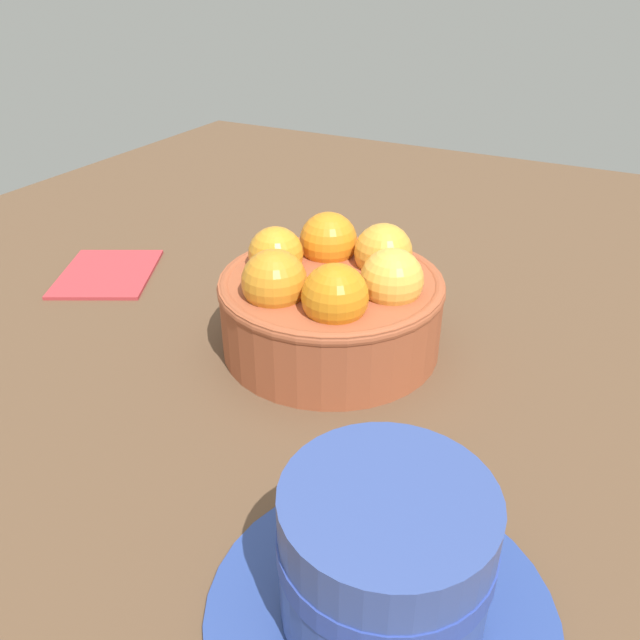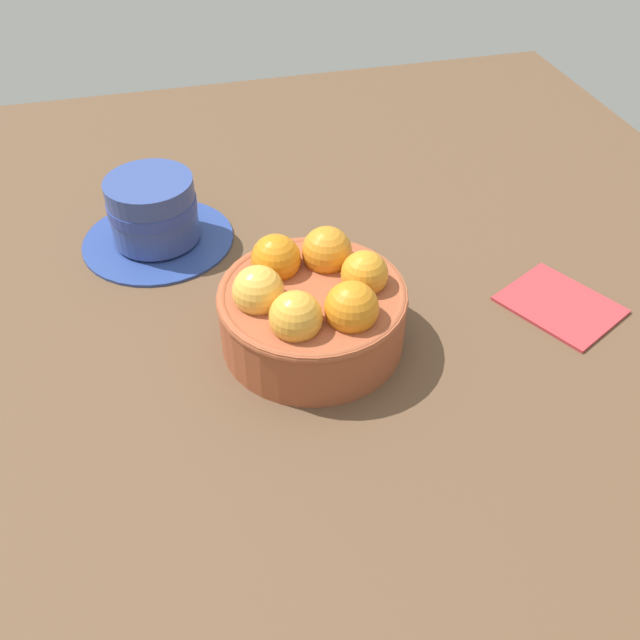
{
  "view_description": "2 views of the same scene",
  "coord_description": "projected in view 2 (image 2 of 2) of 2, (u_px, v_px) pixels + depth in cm",
  "views": [
    {
      "loc": [
        -35.07,
        -17.47,
        24.92
      ],
      "look_at": [
        -1.1,
        0.31,
        2.66
      ],
      "focal_mm": 35.26,
      "sensor_mm": 36.0,
      "label": 1
    },
    {
      "loc": [
        43.4,
        -10.54,
        41.99
      ],
      "look_at": [
        1.14,
        0.37,
        3.26
      ],
      "focal_mm": 39.38,
      "sensor_mm": 36.0,
      "label": 2
    }
  ],
  "objects": [
    {
      "name": "ground_plane",
      "position": [
        313.0,
        359.0,
        0.63
      ],
      "size": [
        112.96,
        101.0,
        4.6
      ],
      "primitive_type": "cube",
      "color": "brown"
    },
    {
      "name": "terracotta_bowl",
      "position": [
        312.0,
        307.0,
        0.59
      ],
      "size": [
        15.9,
        15.9,
        8.63
      ],
      "color": "#9E4C2D",
      "rests_on": "ground_plane"
    },
    {
      "name": "coffee_cup",
      "position": [
        154.0,
        214.0,
        0.7
      ],
      "size": [
        15.38,
        15.38,
        7.16
      ],
      "color": "navy",
      "rests_on": "ground_plane"
    },
    {
      "name": "folded_napkin",
      "position": [
        560.0,
        304.0,
        0.64
      ],
      "size": [
        12.33,
        11.58,
        0.6
      ],
      "primitive_type": "cube",
      "rotation": [
        0.0,
        0.0,
        0.48
      ],
      "color": "#B23338",
      "rests_on": "ground_plane"
    }
  ]
}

